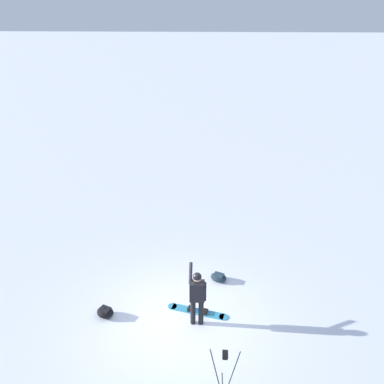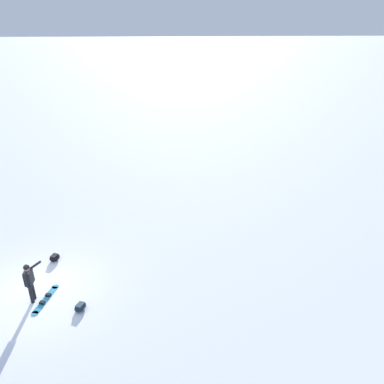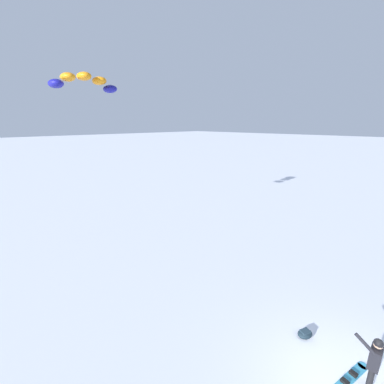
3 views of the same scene
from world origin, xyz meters
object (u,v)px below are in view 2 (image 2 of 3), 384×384
object	(u,v)px
snowboarder	(29,279)
gear_bag_large	(55,257)
gear_bag_small	(80,307)
snowboard	(45,299)

from	to	relation	value
snowboarder	gear_bag_large	size ratio (longest dim) A/B	2.80
gear_bag_large	gear_bag_small	size ratio (longest dim) A/B	0.97
snowboard	gear_bag_large	bearing A→B (deg)	7.47
snowboarder	gear_bag_large	bearing A→B (deg)	-2.11
snowboard	gear_bag_small	world-z (taller)	gear_bag_small
snowboard	gear_bag_large	size ratio (longest dim) A/B	2.89
gear_bag_small	snowboarder	bearing A→B (deg)	72.81
snowboarder	gear_bag_large	xyz separation A→B (m)	(2.59, -0.10, -0.87)
snowboard	gear_bag_small	distance (m)	1.60
gear_bag_small	snowboard	bearing A→B (deg)	68.09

